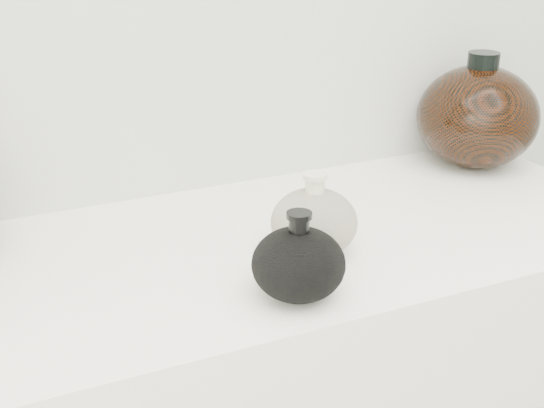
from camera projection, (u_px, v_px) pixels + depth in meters
name	position (u px, v px, depth m)	size (l,w,h in m)	color
black_gourd_vase	(298.00, 263.00, 0.96)	(0.12, 0.12, 0.12)	black
cream_gourd_vase	(314.00, 222.00, 1.08)	(0.13, 0.13, 0.12)	beige
right_round_pot	(478.00, 116.00, 1.42)	(0.29, 0.29, 0.22)	black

